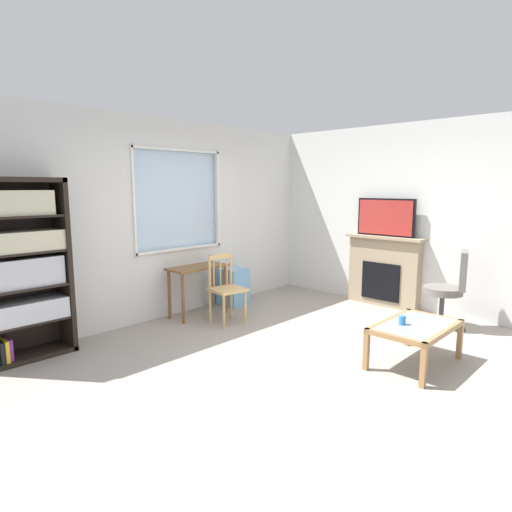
{
  "coord_description": "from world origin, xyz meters",
  "views": [
    {
      "loc": [
        -3.51,
        -2.69,
        1.78
      ],
      "look_at": [
        -0.2,
        0.44,
        1.06
      ],
      "focal_mm": 30.54,
      "sensor_mm": 36.0,
      "label": 1
    }
  ],
  "objects_px": {
    "bookshelf": "(21,267)",
    "fireplace": "(384,271)",
    "sippy_cup": "(402,320)",
    "plastic_drawer_unit": "(233,286)",
    "desk_under_window": "(198,275)",
    "office_chair": "(450,285)",
    "wooden_chair": "(226,288)",
    "coffee_table": "(415,330)",
    "tv": "(386,217)"
  },
  "relations": [
    {
      "from": "bookshelf",
      "to": "fireplace",
      "type": "relative_size",
      "value": 1.57
    },
    {
      "from": "sippy_cup",
      "to": "plastic_drawer_unit",
      "type": "bearing_deg",
      "value": 82.1
    },
    {
      "from": "desk_under_window",
      "to": "office_chair",
      "type": "distance_m",
      "value": 3.31
    },
    {
      "from": "wooden_chair",
      "to": "coffee_table",
      "type": "xyz_separation_m",
      "value": [
        0.37,
        -2.41,
        -0.1
      ]
    },
    {
      "from": "desk_under_window",
      "to": "fireplace",
      "type": "xyz_separation_m",
      "value": [
        2.27,
        -1.62,
        -0.04
      ]
    },
    {
      "from": "wooden_chair",
      "to": "plastic_drawer_unit",
      "type": "distance_m",
      "value": 0.89
    },
    {
      "from": "bookshelf",
      "to": "desk_under_window",
      "type": "xyz_separation_m",
      "value": [
        2.21,
        -0.11,
        -0.4
      ]
    },
    {
      "from": "office_chair",
      "to": "sippy_cup",
      "type": "bearing_deg",
      "value": -176.93
    },
    {
      "from": "bookshelf",
      "to": "coffee_table",
      "type": "bearing_deg",
      "value": -49.01
    },
    {
      "from": "tv",
      "to": "plastic_drawer_unit",
      "type": "bearing_deg",
      "value": 132.62
    },
    {
      "from": "fireplace",
      "to": "sippy_cup",
      "type": "bearing_deg",
      "value": -148.23
    },
    {
      "from": "plastic_drawer_unit",
      "to": "tv",
      "type": "height_order",
      "value": "tv"
    },
    {
      "from": "wooden_chair",
      "to": "fireplace",
      "type": "bearing_deg",
      "value": -26.52
    },
    {
      "from": "plastic_drawer_unit",
      "to": "sippy_cup",
      "type": "xyz_separation_m",
      "value": [
        -0.4,
        -2.88,
        0.18
      ]
    },
    {
      "from": "desk_under_window",
      "to": "office_chair",
      "type": "bearing_deg",
      "value": -56.15
    },
    {
      "from": "desk_under_window",
      "to": "tv",
      "type": "xyz_separation_m",
      "value": [
        2.25,
        -1.62,
        0.77
      ]
    },
    {
      "from": "desk_under_window",
      "to": "wooden_chair",
      "type": "bearing_deg",
      "value": -83.8
    },
    {
      "from": "desk_under_window",
      "to": "bookshelf",
      "type": "bearing_deg",
      "value": 177.24
    },
    {
      "from": "office_chair",
      "to": "fireplace",
      "type": "bearing_deg",
      "value": 69.22
    },
    {
      "from": "fireplace",
      "to": "desk_under_window",
      "type": "bearing_deg",
      "value": 144.51
    },
    {
      "from": "tv",
      "to": "coffee_table",
      "type": "xyz_separation_m",
      "value": [
        -1.83,
        -1.31,
        -0.98
      ]
    },
    {
      "from": "desk_under_window",
      "to": "fireplace",
      "type": "height_order",
      "value": "fireplace"
    },
    {
      "from": "bookshelf",
      "to": "desk_under_window",
      "type": "bearing_deg",
      "value": -2.76
    },
    {
      "from": "bookshelf",
      "to": "tv",
      "type": "distance_m",
      "value": 4.8
    },
    {
      "from": "plastic_drawer_unit",
      "to": "coffee_table",
      "type": "xyz_separation_m",
      "value": [
        -0.29,
        -2.98,
        0.08
      ]
    },
    {
      "from": "fireplace",
      "to": "tv",
      "type": "xyz_separation_m",
      "value": [
        -0.02,
        -0.0,
        0.8
      ]
    },
    {
      "from": "sippy_cup",
      "to": "tv",
      "type": "bearing_deg",
      "value": 32.01
    },
    {
      "from": "fireplace",
      "to": "office_chair",
      "type": "bearing_deg",
      "value": -110.78
    },
    {
      "from": "fireplace",
      "to": "tv",
      "type": "distance_m",
      "value": 0.8
    },
    {
      "from": "office_chair",
      "to": "tv",
      "type": "bearing_deg",
      "value": 70.03
    },
    {
      "from": "wooden_chair",
      "to": "fireplace",
      "type": "height_order",
      "value": "fireplace"
    },
    {
      "from": "wooden_chair",
      "to": "coffee_table",
      "type": "distance_m",
      "value": 2.44
    },
    {
      "from": "coffee_table",
      "to": "sippy_cup",
      "type": "height_order",
      "value": "sippy_cup"
    },
    {
      "from": "coffee_table",
      "to": "fireplace",
      "type": "bearing_deg",
      "value": 35.24
    },
    {
      "from": "desk_under_window",
      "to": "wooden_chair",
      "type": "xyz_separation_m",
      "value": [
        0.06,
        -0.51,
        -0.1
      ]
    },
    {
      "from": "plastic_drawer_unit",
      "to": "fireplace",
      "type": "distance_m",
      "value": 2.3
    },
    {
      "from": "tv",
      "to": "sippy_cup",
      "type": "relative_size",
      "value": 9.89
    },
    {
      "from": "tv",
      "to": "coffee_table",
      "type": "height_order",
      "value": "tv"
    },
    {
      "from": "wooden_chair",
      "to": "office_chair",
      "type": "xyz_separation_m",
      "value": [
        1.79,
        -2.23,
        0.09
      ]
    },
    {
      "from": "office_chair",
      "to": "coffee_table",
      "type": "distance_m",
      "value": 1.45
    },
    {
      "from": "desk_under_window",
      "to": "coffee_table",
      "type": "xyz_separation_m",
      "value": [
        0.42,
        -2.93,
        -0.21
      ]
    },
    {
      "from": "coffee_table",
      "to": "plastic_drawer_unit",
      "type": "bearing_deg",
      "value": 84.34
    },
    {
      "from": "bookshelf",
      "to": "coffee_table",
      "type": "xyz_separation_m",
      "value": [
        2.64,
        -3.03,
        -0.61
      ]
    },
    {
      "from": "desk_under_window",
      "to": "plastic_drawer_unit",
      "type": "height_order",
      "value": "desk_under_window"
    },
    {
      "from": "office_chair",
      "to": "sippy_cup",
      "type": "height_order",
      "value": "office_chair"
    },
    {
      "from": "bookshelf",
      "to": "sippy_cup",
      "type": "distance_m",
      "value": 3.91
    },
    {
      "from": "tv",
      "to": "office_chair",
      "type": "distance_m",
      "value": 1.43
    },
    {
      "from": "wooden_chair",
      "to": "office_chair",
      "type": "relative_size",
      "value": 0.9
    },
    {
      "from": "coffee_table",
      "to": "sippy_cup",
      "type": "relative_size",
      "value": 10.83
    },
    {
      "from": "plastic_drawer_unit",
      "to": "sippy_cup",
      "type": "height_order",
      "value": "plastic_drawer_unit"
    }
  ]
}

